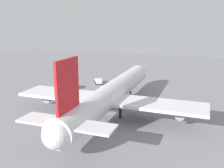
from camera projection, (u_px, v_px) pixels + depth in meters
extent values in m
plane|color=gray|center=(112.00, 113.00, 67.56)|extent=(231.39, 231.39, 0.00)
cylinder|color=silver|center=(112.00, 93.00, 66.21)|extent=(52.59, 5.75, 5.75)
sphere|color=silver|center=(138.00, 73.00, 90.09)|extent=(5.63, 5.63, 5.63)
sphere|color=silver|center=(56.00, 135.00, 42.32)|extent=(4.89, 4.89, 4.89)
cube|color=red|center=(67.00, 85.00, 44.30)|extent=(7.36, 0.50, 9.20)
cube|color=silver|center=(90.00, 127.00, 43.42)|extent=(4.73, 8.62, 0.36)
cube|color=silver|center=(44.00, 120.00, 46.53)|extent=(4.73, 8.62, 0.36)
cube|color=silver|center=(159.00, 105.00, 59.73)|extent=(8.94, 22.02, 0.70)
cube|color=silver|center=(64.00, 94.00, 68.33)|extent=(8.94, 22.02, 0.70)
cylinder|color=gray|center=(146.00, 108.00, 62.14)|extent=(4.60, 2.41, 2.41)
cylinder|color=gray|center=(181.00, 112.00, 59.39)|extent=(4.60, 2.41, 2.41)
cylinder|color=gray|center=(77.00, 100.00, 68.51)|extent=(4.60, 2.41, 2.41)
cylinder|color=gray|center=(51.00, 97.00, 71.26)|extent=(4.60, 2.41, 2.41)
cylinder|color=black|center=(130.00, 92.00, 82.52)|extent=(0.70, 0.70, 2.62)
cylinder|color=black|center=(120.00, 113.00, 63.78)|extent=(0.70, 0.70, 2.62)
cylinder|color=black|center=(97.00, 110.00, 65.92)|extent=(0.70, 0.70, 2.62)
cube|color=silver|center=(99.00, 81.00, 96.47)|extent=(2.78, 2.88, 1.86)
cube|color=white|center=(98.00, 80.00, 98.85)|extent=(3.62, 3.39, 1.16)
cylinder|color=black|center=(96.00, 84.00, 96.45)|extent=(0.95, 0.72, 0.94)
cylinder|color=black|center=(102.00, 83.00, 96.88)|extent=(0.95, 0.72, 0.94)
cylinder|color=black|center=(95.00, 82.00, 99.29)|extent=(0.95, 0.72, 0.94)
cylinder|color=black|center=(101.00, 81.00, 99.72)|extent=(0.95, 0.72, 0.94)
cube|color=#333338|center=(70.00, 86.00, 89.03)|extent=(1.91, 2.36, 2.01)
cube|color=#232328|center=(74.00, 86.00, 91.13)|extent=(3.02, 2.45, 1.30)
cylinder|color=black|center=(68.00, 88.00, 89.78)|extent=(0.90, 0.35, 0.88)
cylinder|color=black|center=(73.00, 89.00, 88.79)|extent=(0.90, 0.35, 0.88)
cylinder|color=black|center=(72.00, 87.00, 92.27)|extent=(0.90, 0.35, 0.88)
cylinder|color=black|center=(78.00, 87.00, 91.29)|extent=(0.90, 0.35, 0.88)
cone|color=orange|center=(135.00, 88.00, 91.50)|extent=(0.39, 0.39, 0.56)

